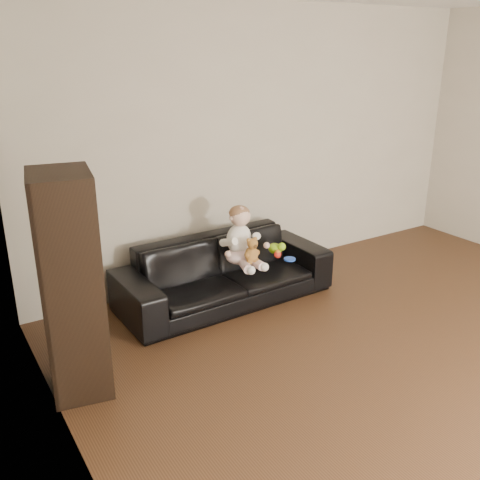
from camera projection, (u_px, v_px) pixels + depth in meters
wall_back at (267, 143)px, 5.27m from camera, size 5.00×0.00×5.00m
wall_left at (125, 325)px, 1.84m from camera, size 0.00×5.50×5.50m
sofa at (225, 271)px, 4.83m from camera, size 1.96×0.81×0.57m
cabinet at (71, 286)px, 3.44m from camera, size 0.46×0.58×1.50m
shelf_item at (68, 236)px, 3.34m from camera, size 0.22×0.28×0.28m
baby at (241, 239)px, 4.68m from camera, size 0.38×0.47×0.53m
teddy_bear at (252, 251)px, 4.58m from camera, size 0.15×0.15×0.23m
toy_green at (275, 249)px, 4.97m from camera, size 0.13×0.15×0.10m
toy_rattle at (278, 255)px, 4.88m from camera, size 0.07×0.07×0.07m
toy_blue_disc at (290, 259)px, 4.84m from camera, size 0.13×0.13×0.02m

